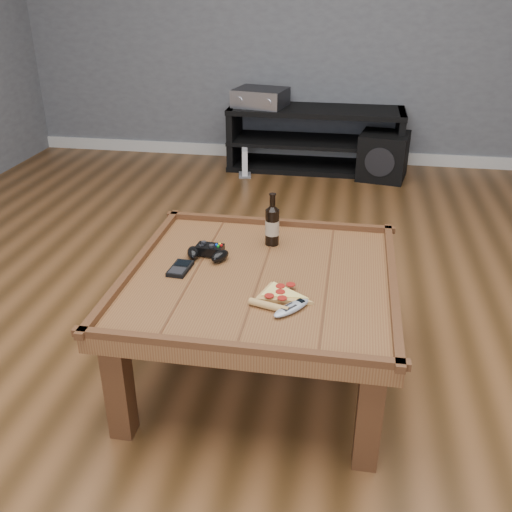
% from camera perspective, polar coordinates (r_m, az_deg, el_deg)
% --- Properties ---
extents(ground, '(6.00, 6.00, 0.00)m').
position_cam_1_polar(ground, '(2.39, 0.42, -11.48)').
color(ground, '#402812').
rests_on(ground, ground).
extents(baseboard, '(5.00, 0.02, 0.10)m').
position_cam_1_polar(baseboard, '(5.06, 6.02, 10.06)').
color(baseboard, silver).
rests_on(baseboard, ground).
extents(coffee_table, '(1.03, 1.03, 0.48)m').
position_cam_1_polar(coffee_table, '(2.17, 0.46, -3.30)').
color(coffee_table, brown).
rests_on(coffee_table, ground).
extents(media_console, '(1.40, 0.45, 0.50)m').
position_cam_1_polar(media_console, '(4.78, 5.91, 11.52)').
color(media_console, black).
rests_on(media_console, ground).
extents(beer_bottle, '(0.06, 0.06, 0.22)m').
position_cam_1_polar(beer_bottle, '(2.35, 1.63, 3.20)').
color(beer_bottle, black).
rests_on(beer_bottle, coffee_table).
extents(game_controller, '(0.19, 0.13, 0.05)m').
position_cam_1_polar(game_controller, '(2.27, -4.84, 0.39)').
color(game_controller, black).
rests_on(game_controller, coffee_table).
extents(pizza_slice, '(0.22, 0.29, 0.03)m').
position_cam_1_polar(pizza_slice, '(1.99, 2.28, -4.01)').
color(pizza_slice, tan).
rests_on(pizza_slice, coffee_table).
extents(smartphone, '(0.08, 0.13, 0.02)m').
position_cam_1_polar(smartphone, '(2.19, -7.59, -1.23)').
color(smartphone, black).
rests_on(smartphone, coffee_table).
extents(remote_control, '(0.14, 0.16, 0.02)m').
position_cam_1_polar(remote_control, '(1.92, 3.57, -5.19)').
color(remote_control, '#8F969C').
rests_on(remote_control, coffee_table).
extents(av_receiver, '(0.46, 0.40, 0.14)m').
position_cam_1_polar(av_receiver, '(4.75, 0.46, 15.57)').
color(av_receiver, black).
rests_on(av_receiver, media_console).
extents(subwoofer, '(0.41, 0.41, 0.36)m').
position_cam_1_polar(subwoofer, '(4.65, 12.60, 9.74)').
color(subwoofer, black).
rests_on(subwoofer, ground).
extents(game_console, '(0.13, 0.19, 0.22)m').
position_cam_1_polar(game_console, '(4.62, -1.13, 9.25)').
color(game_console, slate).
rests_on(game_console, ground).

